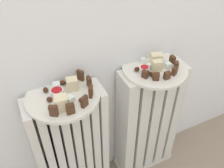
{
  "coord_description": "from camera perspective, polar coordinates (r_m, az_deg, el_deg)",
  "views": [
    {
      "loc": [
        -0.31,
        -0.38,
        1.23
      ],
      "look_at": [
        0.0,
        0.28,
        0.64
      ],
      "focal_mm": 38.7,
      "sensor_mm": 36.0,
      "label": 1
    }
  ],
  "objects": [
    {
      "name": "dark_cake_slice_right_2",
      "position": [
        0.95,
        12.88,
        1.98
      ],
      "size": [
        0.02,
        0.02,
        0.03
      ],
      "primitive_type": "cube",
      "rotation": [
        0.0,
        0.0,
        -0.02
      ],
      "color": "#472B19",
      "rests_on": "plate_right"
    },
    {
      "name": "medjool_date_left_1",
      "position": [
        0.92,
        -11.54,
        0.31
      ],
      "size": [
        0.03,
        0.03,
        0.02
      ],
      "primitive_type": "ellipsoid",
      "rotation": [
        0.0,
        0.0,
        2.77
      ],
      "color": "#3D1E0F",
      "rests_on": "plate_left"
    },
    {
      "name": "dark_cake_slice_right_0",
      "position": [
        0.94,
        7.82,
        2.31
      ],
      "size": [
        0.03,
        0.03,
        0.03
      ],
      "primitive_type": "cube",
      "rotation": [
        0.0,
        0.0,
        -1.07
      ],
      "color": "#472B19",
      "rests_on": "plate_right"
    },
    {
      "name": "medjool_date_left_3",
      "position": [
        0.84,
        -7.22,
        -3.65
      ],
      "size": [
        0.03,
        0.02,
        0.01
      ],
      "primitive_type": "ellipsoid",
      "rotation": [
        0.0,
        0.0,
        0.37
      ],
      "color": "#3D1E0F",
      "rests_on": "plate_left"
    },
    {
      "name": "turkish_delight_right_0",
      "position": [
        1.0,
        8.75,
        4.26
      ],
      "size": [
        0.02,
        0.02,
        0.02
      ],
      "primitive_type": "cube",
      "rotation": [
        0.0,
        0.0,
        0.01
      ],
      "color": "white",
      "rests_on": "plate_right"
    },
    {
      "name": "jam_bowl_right",
      "position": [
        0.97,
        7.67,
        3.47
      ],
      "size": [
        0.04,
        0.04,
        0.03
      ],
      "color": "white",
      "rests_on": "plate_right"
    },
    {
      "name": "plate_right",
      "position": [
        1.02,
        10.04,
        3.62
      ],
      "size": [
        0.27,
        0.27,
        0.01
      ],
      "primitive_type": "cylinder",
      "color": "silver",
      "rests_on": "radiator_right"
    },
    {
      "name": "marble_cake_slice_left_0",
      "position": [
        0.81,
        -11.91,
        -4.4
      ],
      "size": [
        0.05,
        0.04,
        0.05
      ],
      "primitive_type": "cube",
      "rotation": [
        0.0,
        0.0,
        -0.15
      ],
      "color": "beige",
      "rests_on": "plate_left"
    },
    {
      "name": "medjool_date_left_0",
      "position": [
        0.86,
        -14.56,
        -3.56
      ],
      "size": [
        0.03,
        0.03,
        0.02
      ],
      "primitive_type": "ellipsoid",
      "rotation": [
        0.0,
        0.0,
        2.11
      ],
      "color": "#3D1E0F",
      "rests_on": "plate_left"
    },
    {
      "name": "radiator_left",
      "position": [
        1.13,
        -9.32,
        -15.42
      ],
      "size": [
        0.31,
        0.12,
        0.65
      ],
      "color": "silver",
      "rests_on": "ground_plane"
    },
    {
      "name": "dark_cake_slice_left_1",
      "position": [
        0.79,
        -9.79,
        -5.81
      ],
      "size": [
        0.03,
        0.01,
        0.04
      ],
      "primitive_type": "cube",
      "rotation": [
        0.0,
        0.0,
        -0.02
      ],
      "color": "#472B19",
      "rests_on": "plate_left"
    },
    {
      "name": "radiator_right",
      "position": [
        1.24,
        8.32,
        -9.06
      ],
      "size": [
        0.31,
        0.12,
        0.65
      ],
      "color": "silver",
      "rests_on": "ground_plane"
    },
    {
      "name": "turkish_delight_left_0",
      "position": [
        0.9,
        -12.95,
        -0.46
      ],
      "size": [
        0.03,
        0.03,
        0.03
      ],
      "primitive_type": "cube",
      "rotation": [
        0.0,
        0.0,
        1.34
      ],
      "color": "white",
      "rests_on": "plate_left"
    },
    {
      "name": "marble_cake_slice_left_1",
      "position": [
        0.88,
        -9.4,
        -0.03
      ],
      "size": [
        0.05,
        0.04,
        0.05
      ],
      "primitive_type": "cube",
      "rotation": [
        0.0,
        0.0,
        -0.19
      ],
      "color": "beige",
      "rests_on": "plate_left"
    },
    {
      "name": "dark_cake_slice_left_4",
      "position": [
        0.89,
        -5.43,
        0.46
      ],
      "size": [
        0.01,
        0.03,
        0.04
      ],
      "primitive_type": "cube",
      "rotation": [
        0.0,
        0.0,
        1.58
      ],
      "color": "#472B19",
      "rests_on": "plate_left"
    },
    {
      "name": "dark_cake_slice_left_3",
      "position": [
        0.85,
        -5.02,
        -1.78
      ],
      "size": [
        0.02,
        0.03,
        0.04
      ],
      "primitive_type": "cube",
      "rotation": [
        0.0,
        0.0,
        1.05
      ],
      "color": "#472B19",
      "rests_on": "plate_left"
    },
    {
      "name": "marble_cake_slice_right_0",
      "position": [
        1.02,
        10.41,
        5.79
      ],
      "size": [
        0.06,
        0.05,
        0.05
      ],
      "primitive_type": "cube",
      "rotation": [
        0.0,
        0.0,
        -0.39
      ],
      "color": "beige",
      "rests_on": "plate_right"
    },
    {
      "name": "dark_cake_slice_right_5",
      "position": [
        1.05,
        14.08,
        5.64
      ],
      "size": [
        0.02,
        0.02,
        0.03
      ],
      "primitive_type": "cube",
      "rotation": [
        0.0,
        0.0,
        1.55
      ],
      "color": "#472B19",
      "rests_on": "plate_right"
    },
    {
      "name": "plate_left",
      "position": [
        0.89,
        -11.52,
        -2.74
      ],
      "size": [
        0.27,
        0.27,
        0.01
      ],
      "primitive_type": "cylinder",
      "color": "silver",
      "rests_on": "radiator_left"
    },
    {
      "name": "medjool_date_right_0",
      "position": [
        0.98,
        5.87,
        3.52
      ],
      "size": [
        0.03,
        0.03,
        0.02
      ],
      "primitive_type": "ellipsoid",
      "rotation": [
        0.0,
        0.0,
        0.52
      ],
      "color": "#3D1E0F",
      "rests_on": "plate_right"
    },
    {
      "name": "medjool_date_left_2",
      "position": [
        0.9,
        -15.42,
        -1.33
      ],
      "size": [
        0.02,
        0.03,
        0.02
      ],
      "primitive_type": "ellipsoid",
      "rotation": [
        0.0,
        0.0,
        1.56
      ],
      "color": "#3D1E0F",
      "rests_on": "plate_left"
    },
    {
      "name": "jam_bowl_left",
      "position": [
        0.87,
        -12.83,
        -1.93
      ],
      "size": [
        0.05,
        0.05,
        0.03
      ],
      "color": "white",
      "rests_on": "plate_left"
    },
    {
      "name": "turkish_delight_left_1",
      "position": [
        0.84,
        -9.83,
        -3.52
      ],
      "size": [
        0.03,
        0.03,
        0.02
      ],
      "primitive_type": "cube",
      "rotation": [
        0.0,
        0.0,
        0.32
      ],
      "color": "white",
      "rests_on": "plate_left"
    },
    {
      "name": "marble_cake_slice_right_1",
      "position": [
        0.98,
        10.58,
        4.26
      ],
      "size": [
        0.04,
        0.04,
        0.05
      ],
      "primitive_type": "cube",
      "rotation": [
        0.0,
        0.0,
        -0.19
      ],
      "color": "beige",
      "rests_on": "plate_right"
    },
    {
      "name": "fork",
      "position": [
        1.04,
        12.99,
        4.45
      ],
      "size": [
        0.03,
        0.09,
        0.0
      ],
      "color": "#B7B7BC",
      "rests_on": "plate_right"
    },
    {
      "name": "turkish_delight_right_2",
      "position": [
        1.03,
        7.27,
        5.59
      ],
      "size": [
        0.03,
        0.03,
        0.02
      ],
      "primitive_type": "cube",
      "rotation": [
        0.0,
        0.0,
        0.92
      ],
      "color": "white",
      "rests_on": "plate_right"
    },
    {
      "name": "dark_cake_slice_right_4",
      "position": [
        1.01,
        14.92,
        4.29
      ],
      "size": [
        0.03,
        0.03,
        0.03
      ],
      "primitive_type": "cube",
      "rotation": [
        0.0,
        0.0,
        1.02
      ],
      "color": "#472B19",
      "rests_on": "plate_right"
    },
    {
      "name": "turkish_delight_right_1",
      "position": [
        1.01,
        13.1,
        4.26
      ],
      "size": [
        0.02,
        0.02,
        0.02
      ],
      "primitive_type": "cube",
      "rotation": [
        0.0,
        0.0,
        1.51
      ],
      "color": "white",
      "rests_on": "plate_right"
    },
    {
      "name": "dark_cake_slice_left_5",
      "position": [
        0.92,
        -7.44,
        2.03
      ],
      "size": [
        0.02,
        0.03,
        0.04
      ],
      "primitive_type": "cube",
      "rotation": [
        0.0,
        0.0,
        2.11
      ],
      "color": "#472B19",
      "rests_on": "plate_left"
    },
    {
      "name": "dark_cake_slice_left_2",
      "position": [
        0.81,
        -6.56,
        -4.13
      ],
      "size": [
        0.03,
        0.02,
        0.04
      ],
      "primitive_type": "cube",
      "rotation": [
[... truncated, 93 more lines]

